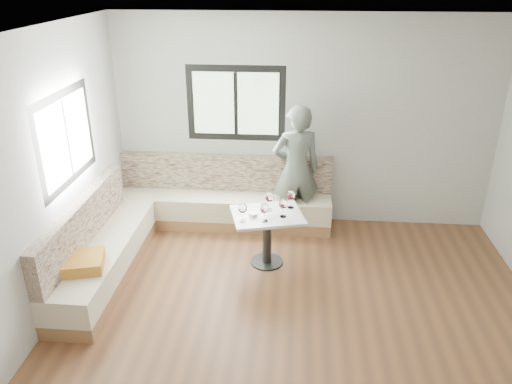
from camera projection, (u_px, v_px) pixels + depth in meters
The scene contains 10 objects.
room at pixel (296, 201), 4.37m from camera, with size 5.01×5.01×2.81m.
banquette at pixel (175, 221), 6.33m from camera, with size 2.90×2.80×0.95m.
table at pixel (267, 226), 5.87m from camera, with size 0.94×0.81×0.66m.
person at pixel (296, 170), 6.52m from camera, with size 0.63×0.41×1.73m, color #5A645A.
olive_ramekin at pixel (253, 214), 5.74m from camera, with size 0.10×0.10×0.04m.
wine_glass_a at pixel (243, 209), 5.56m from camera, with size 0.10×0.10×0.23m.
wine_glass_b at pixel (265, 209), 5.57m from camera, with size 0.10×0.10×0.23m.
wine_glass_c at pixel (283, 204), 5.67m from camera, with size 0.10×0.10×0.23m.
wine_glass_d at pixel (269, 198), 5.83m from camera, with size 0.10×0.10×0.23m.
wine_glass_e at pixel (291, 196), 5.88m from camera, with size 0.10×0.10×0.23m.
Camera 1 is at (-0.09, -3.89, 3.28)m, focal length 35.00 mm.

